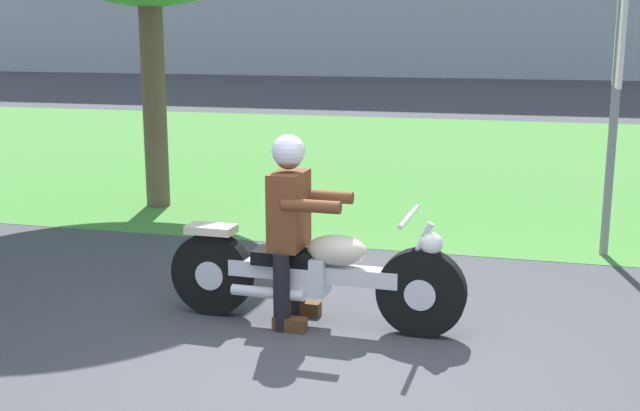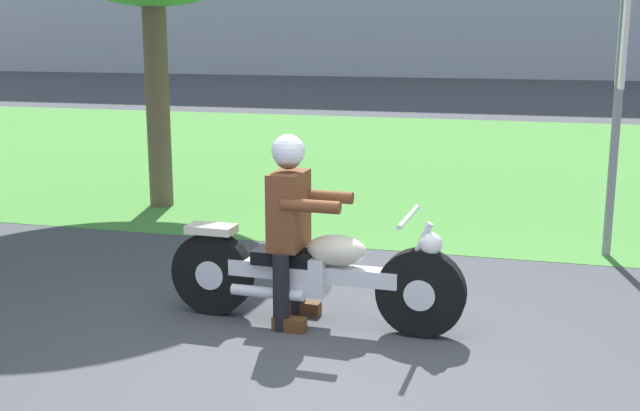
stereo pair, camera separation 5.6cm
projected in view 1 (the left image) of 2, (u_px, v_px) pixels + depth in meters
ground at (328, 385)px, 4.92m from camera, size 120.00×120.00×0.00m
grass_verge at (462, 158)px, 13.53m from camera, size 60.00×12.00×0.01m
motorcycle_lead at (314, 273)px, 5.86m from camera, size 2.22×0.66×0.87m
rider_lead at (291, 215)px, 5.81m from camera, size 0.56×0.48×1.40m
sign_banner at (617, 74)px, 7.40m from camera, size 0.08×0.60×2.60m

